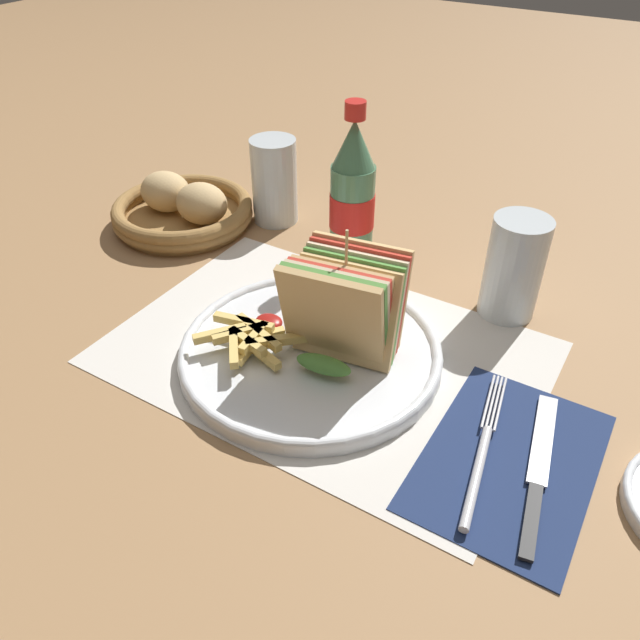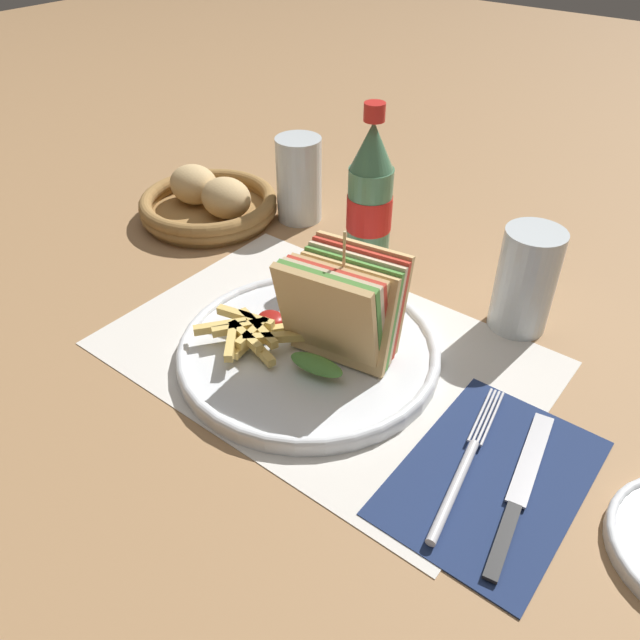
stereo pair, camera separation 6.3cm
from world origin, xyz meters
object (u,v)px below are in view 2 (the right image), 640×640
Objects in this scene: plate_main at (309,350)px; coke_bottle_near at (370,199)px; fork at (461,473)px; club_sandwich at (342,309)px; glass_far at (299,180)px; knife at (520,490)px; glass_near at (524,287)px; bread_basket at (209,203)px.

plate_main is 0.23m from coke_bottle_near.
coke_bottle_near is at bearing 127.49° from fork.
club_sandwich is 1.17× the size of glass_far.
fork is at bearing -19.39° from club_sandwich.
plate_main is at bearing -48.68° from glass_far.
knife is at bearing -11.58° from club_sandwich.
plate_main is 1.34× the size of coke_bottle_near.
glass_near is 1.00× the size of glass_far.
bread_basket is at bearing 153.22° from plate_main.
coke_bottle_near is at bearing 107.55° from plate_main.
club_sandwich reaches higher than glass_far.
plate_main is at bearing -72.45° from coke_bottle_near.
plate_main reaches higher than fork.
glass_far is 0.14m from bread_basket.
glass_near is at bearing 104.75° from knife.
club_sandwich is at bearing 150.65° from fork.
bread_basket reaches higher than knife.
glass_far is (-0.15, 0.04, -0.03)m from coke_bottle_near.
coke_bottle_near is 1.72× the size of glass_far.
bread_basket is at bearing 151.63° from knife.
plate_main is 0.37m from bread_basket.
glass_far is 0.61× the size of bread_basket.
glass_near is (0.16, 0.20, 0.04)m from plate_main.
glass_near is (0.12, 0.18, -0.02)m from club_sandwich.
plate_main is 0.22m from fork.
glass_far is (-0.25, 0.23, -0.01)m from club_sandwich.
coke_bottle_near is (-0.10, 0.19, 0.02)m from club_sandwich.
plate_main is 0.07m from club_sandwich.
club_sandwich is (0.03, 0.02, 0.06)m from plate_main.
glass_far is at bearing 135.62° from fork.
glass_near reaches higher than fork.
glass_far is (-0.48, 0.28, 0.06)m from knife.
club_sandwich is at bearing -63.00° from coke_bottle_near.
fork is at bearing -12.51° from plate_main.
coke_bottle_near is 1.04× the size of bread_basket.
bread_basket is (-0.48, -0.03, -0.03)m from glass_near.
glass_near and glass_far have the same top height.
coke_bottle_near is 1.72× the size of glass_near.
knife is at bearing -18.41° from bread_basket.
coke_bottle_near reaches higher than bread_basket.
fork is at bearing -21.48° from bread_basket.
plate_main is 0.33m from glass_far.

